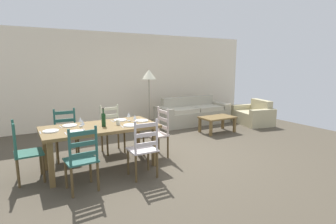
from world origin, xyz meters
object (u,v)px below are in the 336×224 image
at_px(dining_chair_head_east, 158,133).
at_px(wine_glass_near_right, 135,117).
at_px(coffee_table, 217,119).
at_px(armchair_upholstered, 254,116).
at_px(dining_chair_head_west, 25,152).
at_px(standing_lamp, 149,78).
at_px(dining_chair_far_right, 112,129).
at_px(wine_bottle, 104,119).
at_px(dining_table, 100,131).
at_px(dining_chair_near_right, 144,149).
at_px(dining_chair_near_left, 82,159).
at_px(wine_glass_far_right, 129,115).
at_px(couch, 192,114).
at_px(wine_glass_far_left, 80,120).
at_px(coffee_cup_primary, 118,122).
at_px(wine_glass_near_left, 83,123).
at_px(dining_chair_far_left, 66,135).

distance_m(dining_chair_head_east, wine_glass_near_right, 0.67).
xyz_separation_m(coffee_table, armchair_upholstered, (1.65, 0.24, -0.11)).
distance_m(dining_chair_head_west, armchair_upholstered, 6.29).
height_order(dining_chair_head_east, standing_lamp, standing_lamp).
relative_size(dining_chair_far_right, wine_bottle, 3.04).
relative_size(dining_table, dining_chair_near_right, 1.98).
xyz_separation_m(dining_chair_near_left, wine_glass_far_right, (1.06, 0.88, 0.38)).
bearing_deg(dining_chair_head_west, wine_bottle, -3.74).
xyz_separation_m(couch, armchair_upholstered, (1.62, -0.98, -0.04)).
bearing_deg(wine_glass_far_left, standing_lamp, 42.53).
xyz_separation_m(dining_table, coffee_cup_primary, (0.29, -0.08, 0.13)).
height_order(dining_chair_head_east, wine_glass_near_left, dining_chair_head_east).
height_order(dining_chair_near_left, dining_chair_far_left, same).
bearing_deg(coffee_table, standing_lamp, 133.22).
bearing_deg(dining_chair_far_left, wine_glass_near_right, -40.81).
height_order(wine_glass_near_left, armchair_upholstered, wine_glass_near_left).
bearing_deg(armchair_upholstered, dining_table, -167.26).
xyz_separation_m(dining_chair_head_east, wine_glass_far_left, (-1.42, 0.13, 0.38)).
distance_m(dining_chair_near_right, coffee_table, 3.34).
relative_size(wine_glass_near_left, wine_glass_far_right, 1.00).
bearing_deg(standing_lamp, dining_chair_far_left, -148.42).
bearing_deg(dining_chair_near_right, wine_glass_far_left, 130.66).
distance_m(dining_chair_near_right, standing_lamp, 3.56).
distance_m(wine_bottle, wine_glass_far_right, 0.57).
bearing_deg(wine_glass_near_left, standing_lamp, 45.65).
height_order(dining_chair_near_left, armchair_upholstered, dining_chair_near_left).
bearing_deg(dining_chair_head_west, couch, 24.61).
distance_m(dining_chair_far_left, dining_chair_far_right, 0.89).
bearing_deg(dining_chair_far_left, dining_chair_head_west, -134.23).
height_order(dining_chair_head_east, coffee_table, dining_chair_head_east).
xyz_separation_m(wine_glass_far_right, standing_lamp, (1.48, 2.16, 0.55)).
relative_size(dining_table, coffee_cup_primary, 21.11).
bearing_deg(wine_glass_near_right, wine_bottle, 172.82).
xyz_separation_m(dining_chair_far_left, wine_glass_far_left, (0.15, -0.62, 0.38)).
relative_size(wine_glass_near_right, armchair_upholstered, 0.12).
xyz_separation_m(dining_chair_near_left, coffee_cup_primary, (0.78, 0.66, 0.32)).
distance_m(wine_glass_far_left, coffee_cup_primary, 0.63).
relative_size(dining_table, dining_chair_head_west, 1.98).
xyz_separation_m(dining_chair_far_left, dining_chair_far_right, (0.89, 0.00, 0.00)).
height_order(wine_bottle, coffee_cup_primary, wine_bottle).
xyz_separation_m(wine_glass_far_right, coffee_cup_primary, (-0.29, -0.22, -0.07)).
distance_m(dining_table, armchair_upholstered, 5.17).
bearing_deg(wine_glass_far_left, dining_table, -26.17).
height_order(dining_table, dining_chair_head_east, dining_chair_head_east).
bearing_deg(dining_chair_far_right, armchair_upholstered, 4.62).
relative_size(dining_chair_near_left, coffee_cup_primary, 10.67).
bearing_deg(dining_chair_head_east, armchair_upholstered, 16.04).
bearing_deg(dining_chair_near_right, standing_lamp, 62.36).
relative_size(couch, armchair_upholstered, 1.75).
bearing_deg(wine_glass_near_left, dining_chair_far_left, 98.09).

